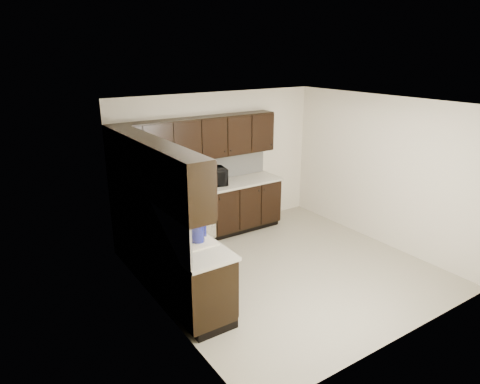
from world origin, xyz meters
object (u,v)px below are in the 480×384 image
microwave (210,177)px  storage_bin (170,221)px  blue_pitcher (198,233)px  sink (185,243)px  toaster_oven (134,193)px

microwave → storage_bin: (-1.36, -1.32, -0.05)m
storage_bin → blue_pitcher: size_ratio=1.97×
sink → storage_bin: (0.01, 0.44, 0.15)m
microwave → toaster_oven: 1.38m
toaster_oven → storage_bin: size_ratio=0.82×
microwave → toaster_oven: bearing=-168.1°
microwave → storage_bin: 1.90m
storage_bin → toaster_oven: bearing=91.0°
sink → microwave: (1.37, 1.76, 0.21)m
microwave → storage_bin: size_ratio=1.10×
microwave → blue_pitcher: microwave is taller
microwave → blue_pitcher: size_ratio=2.17×
sink → toaster_oven: size_ratio=2.04×
microwave → toaster_oven: size_ratio=1.35×
sink → storage_bin: sink is taller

